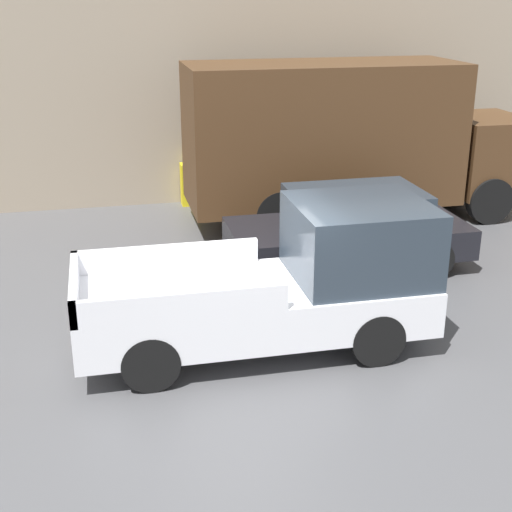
{
  "coord_description": "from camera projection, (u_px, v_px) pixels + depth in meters",
  "views": [
    {
      "loc": [
        -1.89,
        -9.14,
        5.05
      ],
      "look_at": [
        0.43,
        1.21,
        1.08
      ],
      "focal_mm": 50.0,
      "sensor_mm": 36.0,
      "label": 1
    }
  ],
  "objects": [
    {
      "name": "ground_plane",
      "position": [
        246.0,
        354.0,
        10.51
      ],
      "size": [
        60.0,
        60.0,
        0.0
      ],
      "primitive_type": "plane",
      "color": "#4C4C4F"
    },
    {
      "name": "building_wall",
      "position": [
        175.0,
        101.0,
        17.21
      ],
      "size": [
        28.0,
        0.15,
        5.04
      ],
      "color": "gray",
      "rests_on": "ground"
    },
    {
      "name": "pickup_truck",
      "position": [
        288.0,
        283.0,
        10.49
      ],
      "size": [
        5.16,
        1.99,
        2.15
      ],
      "color": "silver",
      "rests_on": "ground"
    },
    {
      "name": "car",
      "position": [
        350.0,
        228.0,
        13.55
      ],
      "size": [
        4.51,
        1.98,
        1.53
      ],
      "color": "black",
      "rests_on": "ground"
    },
    {
      "name": "delivery_truck",
      "position": [
        346.0,
        138.0,
        16.06
      ],
      "size": [
        7.93,
        2.35,
        3.58
      ],
      "color": "#472D19",
      "rests_on": "ground"
    },
    {
      "name": "newspaper_box",
      "position": [
        190.0,
        184.0,
        17.67
      ],
      "size": [
        0.45,
        0.4,
        1.04
      ],
      "color": "gold",
      "rests_on": "ground"
    }
  ]
}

